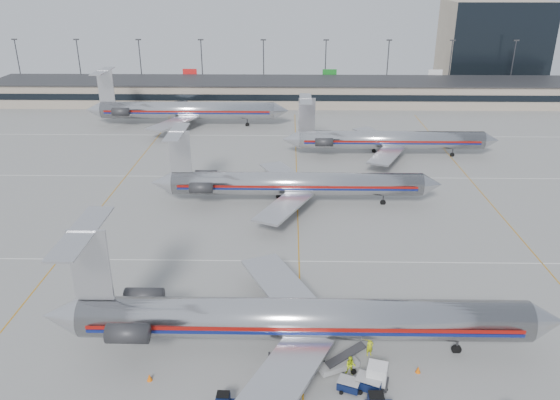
{
  "coord_description": "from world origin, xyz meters",
  "views": [
    {
      "loc": [
        -1.28,
        -49.48,
        33.25
      ],
      "look_at": [
        -2.53,
        18.9,
        4.5
      ],
      "focal_mm": 35.0,
      "sensor_mm": 36.0,
      "label": 1
    }
  ],
  "objects_px": {
    "uld_container": "(377,375)",
    "belt_loader": "(339,364)",
    "jet_second_row": "(291,183)",
    "jet_foreground": "(293,318)"
  },
  "relations": [
    {
      "from": "jet_foreground",
      "to": "uld_container",
      "type": "xyz_separation_m",
      "value": [
        7.29,
        -4.57,
        -2.61
      ]
    },
    {
      "from": "uld_container",
      "to": "belt_loader",
      "type": "bearing_deg",
      "value": 163.55
    },
    {
      "from": "belt_loader",
      "to": "uld_container",
      "type": "bearing_deg",
      "value": -56.99
    },
    {
      "from": "jet_second_row",
      "to": "jet_foreground",
      "type": "bearing_deg",
      "value": -89.74
    },
    {
      "from": "jet_foreground",
      "to": "uld_container",
      "type": "bearing_deg",
      "value": -32.07
    },
    {
      "from": "belt_loader",
      "to": "jet_foreground",
      "type": "bearing_deg",
      "value": 123.65
    },
    {
      "from": "jet_second_row",
      "to": "uld_container",
      "type": "relative_size",
      "value": 18.7
    },
    {
      "from": "jet_second_row",
      "to": "belt_loader",
      "type": "bearing_deg",
      "value": -83.42
    },
    {
      "from": "jet_second_row",
      "to": "belt_loader",
      "type": "distance_m",
      "value": 38.41
    },
    {
      "from": "jet_second_row",
      "to": "belt_loader",
      "type": "height_order",
      "value": "jet_second_row"
    }
  ]
}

